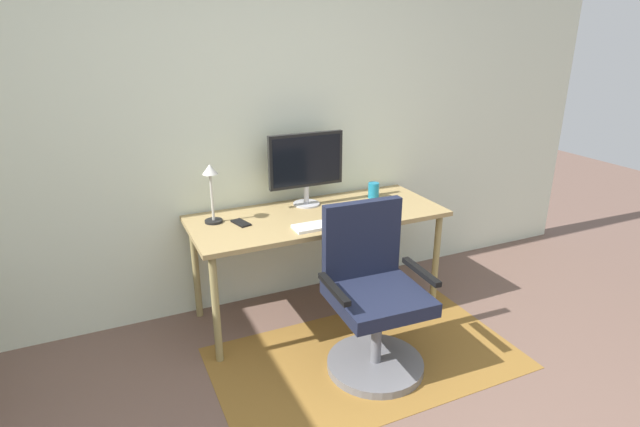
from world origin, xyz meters
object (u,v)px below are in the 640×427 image
object	(u,v)px
monitor	(306,163)
office_chair	(373,305)
keyboard	(327,224)
desk	(318,223)
cell_phone	(241,223)
coffee_cup	(374,190)
desk_lamp	(211,184)
computer_mouse	(370,217)

from	to	relation	value
monitor	office_chair	bearing A→B (deg)	-87.65
monitor	keyboard	bearing A→B (deg)	-95.15
monitor	keyboard	xyz separation A→B (m)	(-0.04, -0.41, -0.28)
desk	cell_phone	xyz separation A→B (m)	(-0.51, 0.04, 0.07)
cell_phone	coffee_cup	bearing A→B (deg)	-9.80
cell_phone	office_chair	size ratio (longest dim) A/B	0.15
desk	keyboard	world-z (taller)	keyboard
keyboard	desk_lamp	size ratio (longest dim) A/B	1.16
computer_mouse	desk_lamp	world-z (taller)	desk_lamp
office_chair	cell_phone	bearing A→B (deg)	130.39
desk	monitor	world-z (taller)	monitor
monitor	coffee_cup	xyz separation A→B (m)	(0.49, -0.06, -0.24)
coffee_cup	cell_phone	xyz separation A→B (m)	(-1.00, -0.10, -0.05)
coffee_cup	desk	bearing A→B (deg)	-164.84
desk	keyboard	distance (m)	0.23
computer_mouse	cell_phone	xyz separation A→B (m)	(-0.76, 0.27, -0.01)
desk	coffee_cup	distance (m)	0.52
monitor	desk_lamp	size ratio (longest dim) A/B	1.40
desk	cell_phone	bearing A→B (deg)	175.98
computer_mouse	coffee_cup	world-z (taller)	coffee_cup
coffee_cup	desk_lamp	bearing A→B (deg)	-179.81
desk	coffee_cup	xyz separation A→B (m)	(0.49, 0.13, 0.12)
desk	desk_lamp	xyz separation A→B (m)	(-0.65, 0.13, 0.31)
computer_mouse	coffee_cup	bearing A→B (deg)	56.89
desk_lamp	office_chair	xyz separation A→B (m)	(0.69, -0.80, -0.58)
desk	office_chair	distance (m)	0.72
desk	coffee_cup	world-z (taller)	coffee_cup
desk_lamp	coffee_cup	bearing A→B (deg)	0.19
monitor	computer_mouse	bearing A→B (deg)	-59.18
computer_mouse	coffee_cup	distance (m)	0.44
office_chair	keyboard	bearing A→B (deg)	101.76
monitor	cell_phone	bearing A→B (deg)	-162.68
desk_lamp	desk	bearing A→B (deg)	-11.24
desk_lamp	computer_mouse	bearing A→B (deg)	-21.63
office_chair	monitor	bearing A→B (deg)	95.00
computer_mouse	desk	bearing A→B (deg)	137.94
desk	monitor	distance (m)	0.41
coffee_cup	desk_lamp	size ratio (longest dim) A/B	0.30
desk	monitor	bearing A→B (deg)	89.40
computer_mouse	monitor	bearing A→B (deg)	120.82
monitor	coffee_cup	size ratio (longest dim) A/B	4.73
desk	desk_lamp	bearing A→B (deg)	168.76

